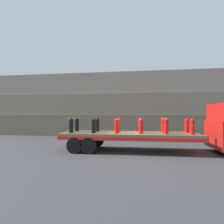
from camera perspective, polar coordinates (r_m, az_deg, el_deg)
ground_plane at (r=11.31m, az=5.65°, el=-12.56°), size 120.00×120.00×0.00m
rock_cliff at (r=19.45m, az=6.60°, el=2.36°), size 60.00×3.30×6.81m
flatbed_trailer at (r=11.21m, az=2.33°, el=-7.88°), size 8.44×2.56×1.16m
fire_hydrant_black_near_0 at (r=11.31m, az=-13.19°, el=-4.38°), size 0.33×0.47×0.90m
fire_hydrant_black_far_0 at (r=12.32m, az=-11.38°, el=-4.10°), size 0.33×0.47×0.90m
fire_hydrant_black_near_1 at (r=10.87m, az=-6.03°, el=-4.53°), size 0.33×0.47×0.90m
fire_hydrant_black_far_1 at (r=11.92m, az=-4.78°, el=-4.22°), size 0.33×0.47×0.90m
fire_hydrant_red_near_2 at (r=10.62m, az=1.60°, el=-4.62°), size 0.33×0.47×0.90m
fire_hydrant_red_far_2 at (r=11.69m, az=2.18°, el=-4.29°), size 0.33×0.47×0.90m
fire_hydrant_red_near_3 at (r=10.56m, az=9.46°, el=-4.63°), size 0.33×0.47×0.90m
fire_hydrant_red_far_3 at (r=11.64m, az=9.32°, el=-4.29°), size 0.33×0.47×0.90m
fire_hydrant_red_near_4 at (r=10.70m, az=17.26°, el=-4.55°), size 0.33×0.47×0.90m
fire_hydrant_red_far_4 at (r=11.76m, az=16.40°, el=-4.23°), size 0.33×0.47×0.90m
fire_hydrant_red_near_5 at (r=11.02m, az=24.74°, el=-4.40°), size 0.33×0.47×0.90m
fire_hydrant_red_far_5 at (r=12.06m, az=23.24°, el=-4.11°), size 0.33×0.47×0.90m
cargo_strap_rear at (r=11.80m, az=-12.24°, el=-1.95°), size 0.05×2.66×0.01m
cargo_strap_middle at (r=11.21m, az=16.80°, el=-1.99°), size 0.05×2.66×0.01m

